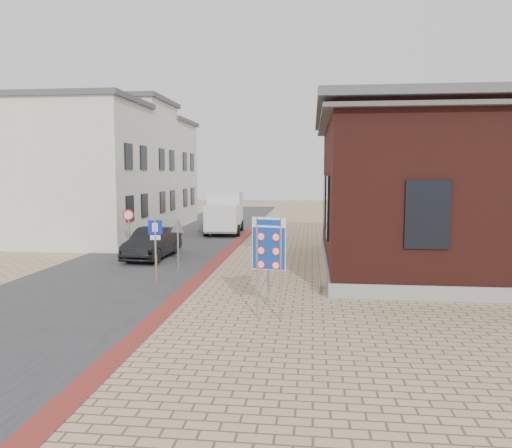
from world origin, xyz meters
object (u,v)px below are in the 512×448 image
at_px(box_truck, 225,212).
at_px(essen_sign, 268,256).
at_px(bollard, 156,268).
at_px(sedan, 153,243).
at_px(parking_sign, 155,239).
at_px(border_sign, 269,246).

bearing_deg(box_truck, essen_sign, -79.71).
height_order(box_truck, bollard, box_truck).
relative_size(box_truck, bollard, 5.48).
distance_m(sedan, parking_sign, 5.43).
height_order(box_truck, border_sign, border_sign).
height_order(sedan, box_truck, box_truck).
distance_m(sedan, bollard, 5.33).
bearing_deg(border_sign, sedan, 137.31).
bearing_deg(essen_sign, border_sign, -103.46).
xyz_separation_m(parking_sign, bollard, (0.00, 0.03, -1.14)).
height_order(essen_sign, parking_sign, parking_sign).
distance_m(essen_sign, bollard, 5.30).
bearing_deg(parking_sign, box_truck, 87.79).
relative_size(border_sign, parking_sign, 1.19).
height_order(box_truck, essen_sign, box_truck).
xyz_separation_m(sedan, parking_sign, (1.78, -5.05, 0.90)).
relative_size(border_sign, essen_sign, 1.26).
relative_size(parking_sign, bollard, 2.40).
distance_m(sedan, border_sign, 11.43).
distance_m(box_truck, border_sign, 20.22).
bearing_deg(bollard, parking_sign, -90.00).
distance_m(essen_sign, parking_sign, 5.19).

